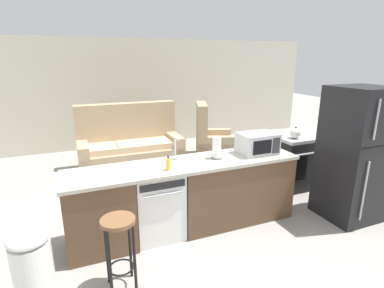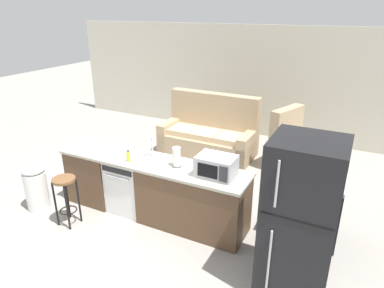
{
  "view_description": "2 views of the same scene",
  "coord_description": "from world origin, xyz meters",
  "px_view_note": "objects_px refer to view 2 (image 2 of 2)",
  "views": [
    {
      "loc": [
        -1.11,
        -3.25,
        2.15
      ],
      "look_at": [
        0.36,
        0.33,
        1.03
      ],
      "focal_mm": 28.0,
      "sensor_mm": 36.0,
      "label": 1
    },
    {
      "loc": [
        2.7,
        -3.73,
        2.97
      ],
      "look_at": [
        0.66,
        0.3,
        1.15
      ],
      "focal_mm": 32.0,
      "sensor_mm": 36.0,
      "label": 2
    }
  ],
  "objects_px": {
    "microwave": "(216,166)",
    "kettle": "(302,173)",
    "couch": "(210,135)",
    "stove_range": "(311,207)",
    "dishwasher": "(130,184)",
    "bar_stool": "(65,191)",
    "trash_bin": "(36,186)",
    "paper_towel_roll": "(177,157)",
    "soap_bottle": "(128,156)",
    "refrigerator": "(300,221)",
    "armchair": "(293,153)"
  },
  "relations": [
    {
      "from": "bar_stool",
      "to": "trash_bin",
      "type": "height_order",
      "value": "same"
    },
    {
      "from": "refrigerator",
      "to": "trash_bin",
      "type": "distance_m",
      "value": 3.95
    },
    {
      "from": "dishwasher",
      "to": "couch",
      "type": "height_order",
      "value": "couch"
    },
    {
      "from": "dishwasher",
      "to": "paper_towel_roll",
      "type": "height_order",
      "value": "paper_towel_roll"
    },
    {
      "from": "trash_bin",
      "to": "couch",
      "type": "distance_m",
      "value": 3.59
    },
    {
      "from": "stove_range",
      "to": "refrigerator",
      "type": "relative_size",
      "value": 0.5
    },
    {
      "from": "stove_range",
      "to": "couch",
      "type": "distance_m",
      "value": 3.18
    },
    {
      "from": "refrigerator",
      "to": "armchair",
      "type": "height_order",
      "value": "refrigerator"
    },
    {
      "from": "dishwasher",
      "to": "trash_bin",
      "type": "xyz_separation_m",
      "value": [
        -1.31,
        -0.66,
        -0.04
      ]
    },
    {
      "from": "kettle",
      "to": "couch",
      "type": "distance_m",
      "value": 3.2
    },
    {
      "from": "kettle",
      "to": "armchair",
      "type": "xyz_separation_m",
      "value": [
        -0.48,
        2.13,
        -0.64
      ]
    },
    {
      "from": "dishwasher",
      "to": "microwave",
      "type": "bearing_deg",
      "value": -0.05
    },
    {
      "from": "kettle",
      "to": "couch",
      "type": "relative_size",
      "value": 0.1
    },
    {
      "from": "bar_stool",
      "to": "couch",
      "type": "relative_size",
      "value": 0.37
    },
    {
      "from": "stove_range",
      "to": "dishwasher",
      "type": "bearing_deg",
      "value": -168.09
    },
    {
      "from": "dishwasher",
      "to": "microwave",
      "type": "relative_size",
      "value": 1.68
    },
    {
      "from": "refrigerator",
      "to": "bar_stool",
      "type": "relative_size",
      "value": 2.44
    },
    {
      "from": "armchair",
      "to": "stove_range",
      "type": "bearing_deg",
      "value": -72.25
    },
    {
      "from": "refrigerator",
      "to": "kettle",
      "type": "distance_m",
      "value": 0.99
    },
    {
      "from": "refrigerator",
      "to": "kettle",
      "type": "xyz_separation_m",
      "value": [
        -0.17,
        0.97,
        0.08
      ]
    },
    {
      "from": "stove_range",
      "to": "bar_stool",
      "type": "xyz_separation_m",
      "value": [
        -3.17,
        -1.3,
        0.08
      ]
    },
    {
      "from": "paper_towel_roll",
      "to": "soap_bottle",
      "type": "bearing_deg",
      "value": -167.09
    },
    {
      "from": "refrigerator",
      "to": "couch",
      "type": "bearing_deg",
      "value": 127.56
    },
    {
      "from": "kettle",
      "to": "bar_stool",
      "type": "xyz_separation_m",
      "value": [
        -3.0,
        -1.17,
        -0.45
      ]
    },
    {
      "from": "stove_range",
      "to": "kettle",
      "type": "distance_m",
      "value": 0.57
    },
    {
      "from": "soap_bottle",
      "to": "couch",
      "type": "bearing_deg",
      "value": 88.8
    },
    {
      "from": "paper_towel_roll",
      "to": "kettle",
      "type": "height_order",
      "value": "paper_towel_roll"
    },
    {
      "from": "soap_bottle",
      "to": "microwave",
      "type": "bearing_deg",
      "value": 6.23
    },
    {
      "from": "dishwasher",
      "to": "soap_bottle",
      "type": "xyz_separation_m",
      "value": [
        0.12,
        -0.14,
        0.55
      ]
    },
    {
      "from": "couch",
      "to": "microwave",
      "type": "bearing_deg",
      "value": -64.41
    },
    {
      "from": "microwave",
      "to": "couch",
      "type": "bearing_deg",
      "value": 115.59
    },
    {
      "from": "dishwasher",
      "to": "bar_stool",
      "type": "height_order",
      "value": "dishwasher"
    },
    {
      "from": "trash_bin",
      "to": "couch",
      "type": "bearing_deg",
      "value": 65.49
    },
    {
      "from": "bar_stool",
      "to": "couch",
      "type": "xyz_separation_m",
      "value": [
        0.74,
        3.36,
        -0.14
      ]
    },
    {
      "from": "paper_towel_roll",
      "to": "kettle",
      "type": "xyz_separation_m",
      "value": [
        1.62,
        0.41,
        -0.05
      ]
    },
    {
      "from": "microwave",
      "to": "paper_towel_roll",
      "type": "relative_size",
      "value": 1.77
    },
    {
      "from": "trash_bin",
      "to": "paper_towel_roll",
      "type": "bearing_deg",
      "value": 17.58
    },
    {
      "from": "soap_bottle",
      "to": "bar_stool",
      "type": "relative_size",
      "value": 0.24
    },
    {
      "from": "paper_towel_roll",
      "to": "refrigerator",
      "type": "bearing_deg",
      "value": -17.65
    },
    {
      "from": "microwave",
      "to": "stove_range",
      "type": "bearing_deg",
      "value": 25.02
    },
    {
      "from": "refrigerator",
      "to": "microwave",
      "type": "distance_m",
      "value": 1.31
    },
    {
      "from": "microwave",
      "to": "couch",
      "type": "distance_m",
      "value": 2.96
    },
    {
      "from": "stove_range",
      "to": "couch",
      "type": "relative_size",
      "value": 0.45
    },
    {
      "from": "refrigerator",
      "to": "soap_bottle",
      "type": "bearing_deg",
      "value": 170.72
    },
    {
      "from": "dishwasher",
      "to": "couch",
      "type": "xyz_separation_m",
      "value": [
        0.17,
        2.61,
        -0.03
      ]
    },
    {
      "from": "stove_range",
      "to": "couch",
      "type": "bearing_deg",
      "value": 139.71
    },
    {
      "from": "stove_range",
      "to": "trash_bin",
      "type": "height_order",
      "value": "stove_range"
    },
    {
      "from": "kettle",
      "to": "stove_range",
      "type": "bearing_deg",
      "value": 37.16
    },
    {
      "from": "microwave",
      "to": "kettle",
      "type": "xyz_separation_m",
      "value": [
        1.01,
        0.42,
        -0.05
      ]
    },
    {
      "from": "stove_range",
      "to": "trash_bin",
      "type": "bearing_deg",
      "value": -162.86
    }
  ]
}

